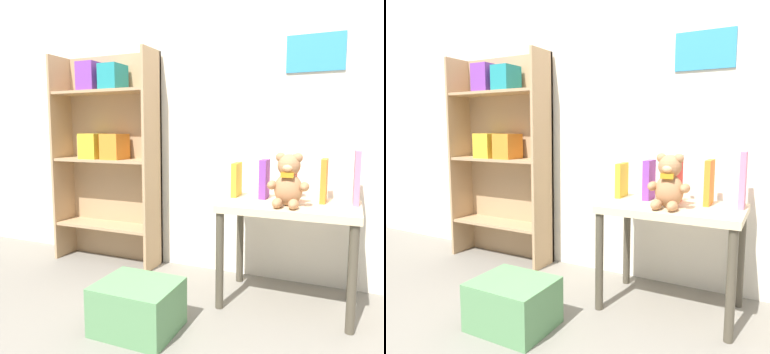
# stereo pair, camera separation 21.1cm
# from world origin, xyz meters

# --- Properties ---
(wall_back) EXTENTS (4.80, 0.07, 2.50)m
(wall_back) POSITION_xyz_m (0.00, 1.40, 1.25)
(wall_back) COLOR silver
(wall_back) RESTS_ON ground_plane
(bookshelf_side) EXTENTS (0.73, 0.22, 1.38)m
(bookshelf_side) POSITION_xyz_m (-0.93, 1.27, 0.78)
(bookshelf_side) COLOR tan
(bookshelf_side) RESTS_ON ground_plane
(display_table) EXTENTS (0.66, 0.43, 0.53)m
(display_table) POSITION_xyz_m (0.31, 1.07, 0.45)
(display_table) COLOR beige
(display_table) RESTS_ON ground_plane
(teddy_bear) EXTENTS (0.20, 0.18, 0.26)m
(teddy_bear) POSITION_xyz_m (0.30, 0.99, 0.64)
(teddy_bear) COLOR #A8754C
(teddy_bear) RESTS_ON display_table
(book_standing_yellow) EXTENTS (0.03, 0.14, 0.18)m
(book_standing_yellow) POSITION_xyz_m (0.00, 1.16, 0.62)
(book_standing_yellow) COLOR gold
(book_standing_yellow) RESTS_ON display_table
(book_standing_purple) EXTENTS (0.04, 0.12, 0.21)m
(book_standing_purple) POSITION_xyz_m (0.15, 1.15, 0.63)
(book_standing_purple) COLOR purple
(book_standing_purple) RESTS_ON display_table
(book_standing_red) EXTENTS (0.03, 0.10, 0.24)m
(book_standing_red) POSITION_xyz_m (0.31, 1.15, 0.64)
(book_standing_red) COLOR red
(book_standing_red) RESTS_ON display_table
(book_standing_orange) EXTENTS (0.03, 0.14, 0.22)m
(book_standing_orange) POSITION_xyz_m (0.46, 1.16, 0.64)
(book_standing_orange) COLOR orange
(book_standing_orange) RESTS_ON display_table
(book_standing_pink) EXTENTS (0.03, 0.14, 0.26)m
(book_standing_pink) POSITION_xyz_m (0.61, 1.16, 0.66)
(book_standing_pink) COLOR #D17093
(book_standing_pink) RESTS_ON display_table
(storage_bin) EXTENTS (0.35, 0.30, 0.22)m
(storage_bin) POSITION_xyz_m (-0.27, 0.54, 0.11)
(storage_bin) COLOR #568956
(storage_bin) RESTS_ON ground_plane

